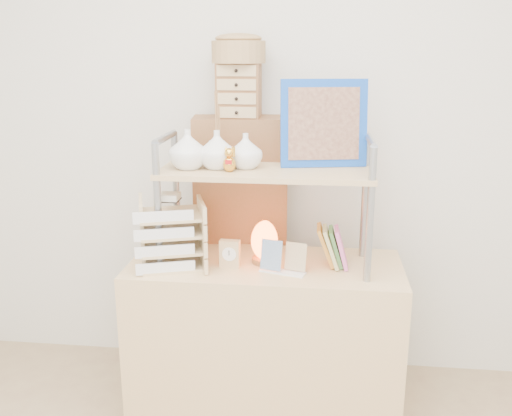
{
  "coord_description": "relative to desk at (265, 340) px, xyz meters",
  "views": [
    {
      "loc": [
        0.23,
        -1.14,
        1.66
      ],
      "look_at": [
        -0.04,
        1.2,
        1.0
      ],
      "focal_mm": 40.0,
      "sensor_mm": 36.0,
      "label": 1
    }
  ],
  "objects": [
    {
      "name": "woven_basket",
      "position": [
        -0.16,
        0.35,
        1.28
      ],
      "size": [
        0.25,
        0.25,
        0.1
      ],
      "primitive_type": "cylinder",
      "color": "olive",
      "rests_on": "drawer_chest"
    },
    {
      "name": "hutch",
      "position": [
        -0.06,
        0.01,
        0.83
      ],
      "size": [
        0.9,
        0.34,
        0.79
      ],
      "color": "#90959D",
      "rests_on": "desk"
    },
    {
      "name": "desk",
      "position": [
        0.0,
        0.0,
        0.0
      ],
      "size": [
        1.2,
        0.5,
        0.75
      ],
      "primitive_type": "cube",
      "color": "tan",
      "rests_on": "ground"
    },
    {
      "name": "drawer_chest",
      "position": [
        -0.16,
        0.35,
        1.1
      ],
      "size": [
        0.2,
        0.16,
        0.25
      ],
      "color": "brown",
      "rests_on": "cabinet"
    },
    {
      "name": "salt_lamp",
      "position": [
        -0.01,
        0.01,
        0.47
      ],
      "size": [
        0.13,
        0.12,
        0.19
      ],
      "color": "brown",
      "rests_on": "desk"
    },
    {
      "name": "cabinet",
      "position": [
        -0.16,
        0.37,
        0.3
      ],
      "size": [
        0.48,
        0.3,
        1.35
      ],
      "primitive_type": "cube",
      "rotation": [
        0.0,
        0.0,
        0.13
      ],
      "color": "brown",
      "rests_on": "ground"
    },
    {
      "name": "postcard_stand",
      "position": [
        0.08,
        -0.1,
        0.42
      ],
      "size": [
        0.2,
        0.11,
        0.14
      ],
      "color": "white",
      "rests_on": "desk"
    },
    {
      "name": "letter_tray",
      "position": [
        -0.4,
        -0.07,
        0.51
      ],
      "size": [
        0.33,
        0.32,
        0.33
      ],
      "color": "tan",
      "rests_on": "desk"
    },
    {
      "name": "desk_clock",
      "position": [
        -0.15,
        -0.06,
        0.44
      ],
      "size": [
        0.09,
        0.04,
        0.12
      ],
      "color": "tan",
      "rests_on": "desk"
    },
    {
      "name": "room_shell",
      "position": [
        0.0,
        -0.81,
        1.32
      ],
      "size": [
        3.42,
        3.41,
        2.61
      ],
      "color": "silver",
      "rests_on": "ground"
    }
  ]
}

